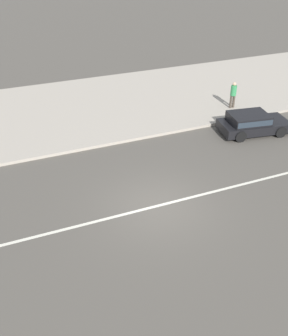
{
  "coord_description": "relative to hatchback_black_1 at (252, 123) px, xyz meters",
  "views": [
    {
      "loc": [
        -5.23,
        -11.24,
        9.41
      ],
      "look_at": [
        0.07,
        1.64,
        0.8
      ],
      "focal_mm": 42.0,
      "sensor_mm": 36.0,
      "label": 1
    }
  ],
  "objects": [
    {
      "name": "lane_centre_stripe",
      "position": [
        -7.19,
        -3.98,
        -0.59
      ],
      "size": [
        50.4,
        0.14,
        0.01
      ],
      "primitive_type": "cube",
      "color": "silver",
      "rests_on": "ground"
    },
    {
      "name": "kerb_strip",
      "position": [
        -7.19,
        6.48,
        -0.51
      ],
      "size": [
        68.0,
        10.0,
        0.15
      ],
      "primitive_type": "cube",
      "color": "#ADA393",
      "rests_on": "ground"
    },
    {
      "name": "pedestrian_by_shop",
      "position": [
        0.74,
        3.01,
        0.47
      ],
      "size": [
        0.34,
        0.34,
        1.56
      ],
      "color": "#4C4238",
      "rests_on": "kerb_strip"
    },
    {
      "name": "hatchback_black_1",
      "position": [
        0.0,
        0.0,
        0.0
      ],
      "size": [
        3.96,
        2.24,
        1.1
      ],
      "color": "black",
      "rests_on": "ground"
    },
    {
      "name": "ground_plane",
      "position": [
        -7.19,
        -3.98,
        -0.59
      ],
      "size": [
        160.0,
        160.0,
        0.0
      ],
      "primitive_type": "plane",
      "color": "#544F47"
    }
  ]
}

